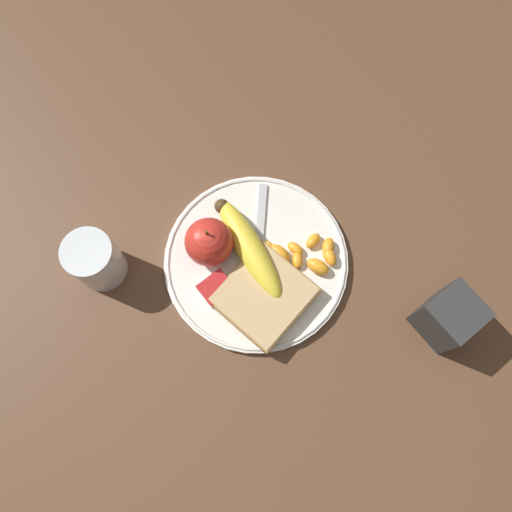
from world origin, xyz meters
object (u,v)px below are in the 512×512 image
at_px(apple, 209,242).
at_px(condiment_caddy, 448,317).
at_px(juice_glass, 96,261).
at_px(bread_slice, 264,296).
at_px(fork, 258,258).
at_px(plate, 256,261).
at_px(jam_packet, 215,287).
at_px(banana, 247,248).

bearing_deg(apple, condiment_caddy, 123.62).
bearing_deg(juice_glass, apple, 150.82).
height_order(bread_slice, fork, bread_slice).
xyz_separation_m(plate, jam_packet, (0.07, -0.00, 0.01)).
bearing_deg(jam_packet, juice_glass, -49.76).
distance_m(bread_slice, fork, 0.06).
height_order(banana, jam_packet, banana).
bearing_deg(juice_glass, bread_slice, 130.51).
bearing_deg(banana, jam_packet, 12.01).
bearing_deg(condiment_caddy, juice_glass, -47.77).
relative_size(bread_slice, jam_packet, 3.11).
height_order(plate, apple, apple).
xyz_separation_m(juice_glass, fork, (-0.18, 0.13, -0.03)).
bearing_deg(juice_glass, condiment_caddy, 132.23).
bearing_deg(jam_packet, fork, 178.60).
relative_size(apple, bread_slice, 0.58).
xyz_separation_m(banana, jam_packet, (0.07, 0.01, -0.01)).
height_order(banana, fork, banana).
relative_size(juice_glass, banana, 0.49).
bearing_deg(banana, fork, 112.95).
distance_m(jam_packet, condiment_caddy, 0.32).
distance_m(bread_slice, jam_packet, 0.07).
bearing_deg(apple, bread_slice, 98.56).
bearing_deg(condiment_caddy, bread_slice, -46.11).
bearing_deg(bread_slice, banana, -108.46).
bearing_deg(plate, apple, -52.13).
height_order(plate, juice_glass, juice_glass).
distance_m(apple, jam_packet, 0.06).
height_order(plate, banana, banana).
distance_m(apple, condiment_caddy, 0.34).
distance_m(plate, juice_glass, 0.23).
xyz_separation_m(bread_slice, fork, (-0.03, -0.05, -0.01)).
height_order(apple, jam_packet, apple).
distance_m(juice_glass, banana, 0.21).
relative_size(banana, condiment_caddy, 2.05).
xyz_separation_m(bread_slice, condiment_caddy, (-0.17, 0.18, 0.02)).
bearing_deg(juice_glass, plate, 144.06).
distance_m(plate, apple, 0.08).
distance_m(juice_glass, apple, 0.16).
bearing_deg(fork, apple, -96.56).
bearing_deg(fork, juice_glass, -82.45).
height_order(juice_glass, banana, juice_glass).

